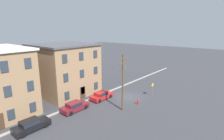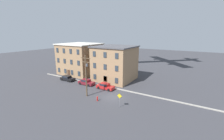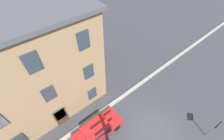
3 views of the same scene
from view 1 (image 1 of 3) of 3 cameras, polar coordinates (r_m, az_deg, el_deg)
The scene contains 9 objects.
ground_plane at distance 33.38m, azimuth 5.39°, elevation -8.65°, with size 200.00×200.00×0.00m, color #38383D.
kerb_strip at distance 35.90m, azimuth -0.56°, elevation -6.85°, with size 56.00×0.36×0.16m, color #9E998E.
apartment_midblock at distance 35.34m, azimuth -15.14°, elevation 0.43°, with size 10.73×10.56×9.69m.
car_black at distance 25.04m, azimuth -24.92°, elevation -15.88°, with size 4.40×1.92×1.43m.
car_maroon at distance 28.25m, azimuth -12.12°, elevation -11.47°, with size 4.40×1.92×1.43m.
car_red at distance 31.91m, azimuth -3.49°, elevation -8.23°, with size 4.40×1.92×1.43m.
caution_sign at distance 33.81m, azimuth 13.05°, elevation -5.35°, with size 1.02×0.08×2.73m.
utility_pole at distance 26.44m, azimuth 3.62°, elevation -3.13°, with size 2.40×0.44×8.85m.
fire_hydrant at distance 30.17m, azimuth 8.45°, elevation -10.21°, with size 0.24×0.34×0.96m.
Camera 1 is at (-25.62, -17.41, 12.44)m, focal length 28.00 mm.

